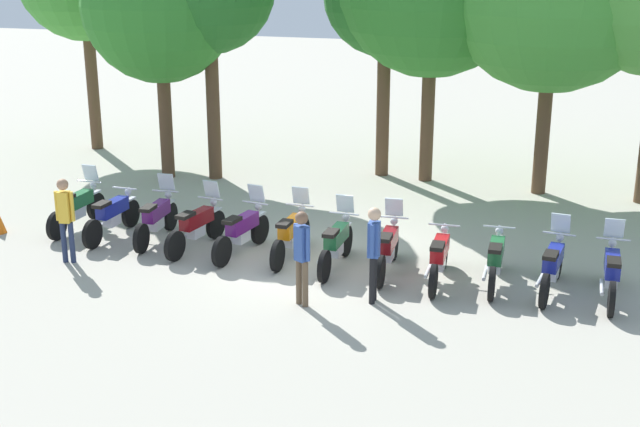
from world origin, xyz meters
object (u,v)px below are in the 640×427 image
(motorcycle_1, at_px, (112,215))
(motorcycle_7, at_px, (388,248))
(motorcycle_0, at_px, (77,207))
(tree_1, at_px, (159,5))
(motorcycle_10, at_px, (553,266))
(motorcycle_11, at_px, (611,272))
(motorcycle_6, at_px, (336,243))
(motorcycle_8, at_px, (439,257))
(motorcycle_2, at_px, (157,218))
(person_2, at_px, (302,250))
(motorcycle_5, at_px, (291,234))
(person_0, at_px, (65,213))
(motorcycle_3, at_px, (197,226))
(person_1, at_px, (374,247))
(motorcycle_9, at_px, (496,259))
(motorcycle_4, at_px, (242,231))

(motorcycle_1, height_order, motorcycle_7, motorcycle_7)
(motorcycle_0, bearing_deg, motorcycle_1, -102.68)
(motorcycle_1, height_order, tree_1, tree_1)
(motorcycle_10, relative_size, motorcycle_11, 1.00)
(motorcycle_6, relative_size, motorcycle_8, 1.00)
(motorcycle_6, distance_m, motorcycle_11, 5.25)
(motorcycle_2, height_order, person_2, person_2)
(motorcycle_5, relative_size, motorcycle_10, 1.00)
(motorcycle_0, height_order, motorcycle_1, motorcycle_0)
(motorcycle_2, xyz_separation_m, person_0, (-1.13, -1.72, 0.53))
(motorcycle_3, height_order, person_2, person_2)
(motorcycle_11, xyz_separation_m, person_0, (-10.58, -1.13, 0.53))
(motorcycle_10, bearing_deg, motorcycle_2, 93.47)
(motorcycle_2, xyz_separation_m, person_1, (5.29, -1.97, 0.55))
(person_0, xyz_separation_m, person_1, (6.43, -0.24, 0.02))
(motorcycle_8, xyz_separation_m, motorcycle_9, (1.05, 0.18, 0.00))
(motorcycle_0, distance_m, motorcycle_6, 6.33)
(motorcycle_10, distance_m, person_2, 4.73)
(motorcycle_2, relative_size, motorcycle_8, 1.00)
(motorcycle_3, distance_m, motorcycle_9, 6.29)
(person_0, xyz_separation_m, tree_1, (-0.96, 6.62, 3.61))
(motorcycle_7, xyz_separation_m, motorcycle_11, (4.20, -0.15, 0.00))
(tree_1, bearing_deg, motorcycle_9, -29.70)
(motorcycle_2, relative_size, person_1, 1.22)
(motorcycle_2, bearing_deg, person_0, 143.98)
(motorcycle_7, distance_m, motorcycle_10, 3.16)
(motorcycle_7, relative_size, motorcycle_10, 1.00)
(motorcycle_2, bearing_deg, motorcycle_8, -98.69)
(person_2, bearing_deg, motorcycle_4, -106.82)
(motorcycle_4, distance_m, person_0, 3.59)
(motorcycle_3, xyz_separation_m, motorcycle_10, (7.34, -0.32, 0.00))
(motorcycle_8, relative_size, motorcycle_11, 1.00)
(motorcycle_2, bearing_deg, motorcycle_0, 81.04)
(motorcycle_6, xyz_separation_m, motorcycle_8, (2.10, -0.18, -0.01))
(motorcycle_6, bearing_deg, motorcycle_11, -89.91)
(motorcycle_9, bearing_deg, person_0, 97.29)
(motorcycle_0, bearing_deg, motorcycle_4, -94.12)
(motorcycle_3, distance_m, motorcycle_4, 1.05)
(motorcycle_3, height_order, tree_1, tree_1)
(motorcycle_2, bearing_deg, motorcycle_5, -96.02)
(motorcycle_10, xyz_separation_m, motorcycle_11, (1.04, -0.04, 0.00))
(motorcycle_9, bearing_deg, motorcycle_11, -94.08)
(motorcycle_3, distance_m, motorcycle_10, 7.35)
(motorcycle_1, bearing_deg, person_1, -103.46)
(motorcycle_1, distance_m, motorcycle_11, 10.50)
(motorcycle_6, xyz_separation_m, motorcycle_7, (1.05, 0.04, 0.00))
(motorcycle_4, distance_m, motorcycle_10, 6.30)
(motorcycle_2, xyz_separation_m, motorcycle_8, (6.30, -0.66, -0.01))
(motorcycle_7, relative_size, person_0, 1.24)
(motorcycle_5, height_order, motorcycle_6, same)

